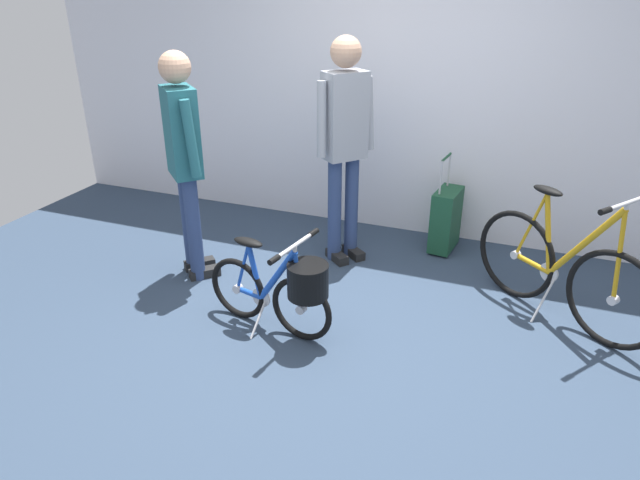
{
  "coord_description": "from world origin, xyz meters",
  "views": [
    {
      "loc": [
        1.08,
        -2.93,
        2.18
      ],
      "look_at": [
        -0.16,
        0.29,
        0.55
      ],
      "focal_mm": 31.93,
      "sensor_mm": 36.0,
      "label": 1
    }
  ],
  "objects": [
    {
      "name": "ground_plane",
      "position": [
        0.0,
        0.0,
        0.0
      ],
      "size": [
        7.01,
        7.01,
        0.0
      ],
      "primitive_type": "plane",
      "color": "#2D3D51"
    },
    {
      "name": "back_wall",
      "position": [
        0.0,
        1.93,
        1.34
      ],
      "size": [
        7.01,
        0.1,
        2.68
      ],
      "primitive_type": "cube",
      "color": "silver",
      "rests_on": "ground_plane"
    },
    {
      "name": "folding_bike_foreground",
      "position": [
        -0.27,
        -0.05,
        0.34
      ],
      "size": [
        0.95,
        0.53,
        0.69
      ],
      "color": "black",
      "rests_on": "ground_plane"
    },
    {
      "name": "display_bike_left",
      "position": [
        1.39,
        0.79,
        0.37
      ],
      "size": [
        1.17,
        0.85,
        0.98
      ],
      "color": "black",
      "rests_on": "ground_plane"
    },
    {
      "name": "visitor_near_wall",
      "position": [
        -1.28,
        0.44,
        0.98
      ],
      "size": [
        0.41,
        0.4,
        1.71
      ],
      "color": "navy",
      "rests_on": "ground_plane"
    },
    {
      "name": "visitor_browsing",
      "position": [
        -0.29,
        1.15,
        1.03
      ],
      "size": [
        0.39,
        0.42,
        1.77
      ],
      "color": "navy",
      "rests_on": "ground_plane"
    },
    {
      "name": "rolling_suitcase",
      "position": [
        0.48,
        1.59,
        0.28
      ],
      "size": [
        0.22,
        0.38,
        0.83
      ],
      "color": "#19472D",
      "rests_on": "ground_plane"
    }
  ]
}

